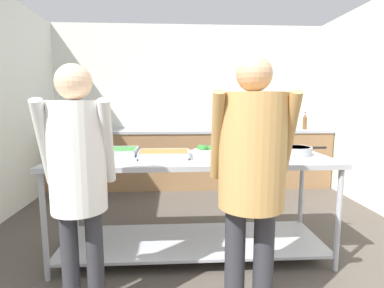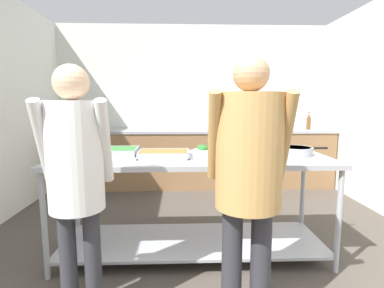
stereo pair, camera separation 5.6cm
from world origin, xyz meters
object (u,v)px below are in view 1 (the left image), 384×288
serving_tray_roast (116,152)px  broccoli_bowl (204,152)px  serving_tray_greens (243,152)px  guest_serving_right (78,167)px  plate_stack (76,152)px  serving_tray_vegetables (164,154)px  water_bottle (305,121)px  sauce_pan (295,150)px  guest_serving_left (252,165)px

serving_tray_roast → broccoli_bowl: (0.80, -0.13, 0.01)m
serving_tray_roast → serving_tray_greens: (1.16, -0.10, -0.00)m
broccoli_bowl → guest_serving_right: bearing=-135.9°
plate_stack → guest_serving_right: (0.30, -0.89, 0.06)m
serving_tray_vegetables → water_bottle: size_ratio=1.55×
serving_tray_vegetables → sauce_pan: 1.18m
plate_stack → guest_serving_right: guest_serving_right is taller
serving_tray_vegetables → broccoli_bowl: (0.35, 0.03, 0.01)m
serving_tray_greens → guest_serving_left: size_ratio=0.26×
serving_tray_vegetables → serving_tray_greens: same height
serving_tray_vegetables → guest_serving_right: guest_serving_right is taller
serving_tray_vegetables → guest_serving_left: 1.01m
serving_tray_roast → guest_serving_right: (-0.04, -0.94, 0.06)m
serving_tray_vegetables → broccoli_bowl: 0.36m
serving_tray_greens → guest_serving_left: 0.92m
serving_tray_vegetables → water_bottle: (2.23, 2.21, 0.14)m
plate_stack → serving_tray_greens: (1.50, -0.05, -0.00)m
serving_tray_roast → guest_serving_right: size_ratio=0.24×
guest_serving_right → sauce_pan: bearing=26.4°
guest_serving_left → serving_tray_greens: bearing=80.0°
water_bottle → broccoli_bowl: bearing=-130.7°
broccoli_bowl → serving_tray_vegetables: bearing=-174.8°
plate_stack → broccoli_bowl: bearing=-3.9°
broccoli_bowl → serving_tray_greens: 0.36m
plate_stack → water_bottle: bearing=34.8°
water_bottle → guest_serving_left: bearing=-118.8°
guest_serving_left → sauce_pan: bearing=54.7°
broccoli_bowl → guest_serving_left: size_ratio=0.13×
serving_tray_vegetables → plate_stack: bearing=172.1°
serving_tray_roast → sauce_pan: (1.63, -0.12, 0.02)m
serving_tray_vegetables → sauce_pan: (1.18, 0.04, 0.02)m
serving_tray_vegetables → sauce_pan: size_ratio=0.99×
serving_tray_vegetables → guest_serving_left: (0.55, -0.85, 0.08)m
broccoli_bowl → sauce_pan: bearing=0.8°
serving_tray_greens → broccoli_bowl: bearing=-176.2°
plate_stack → sauce_pan: 1.97m
broccoli_bowl → serving_tray_greens: broccoli_bowl is taller
broccoli_bowl → water_bottle: water_bottle is taller
serving_tray_vegetables → sauce_pan: bearing=2.1°
serving_tray_roast → water_bottle: (2.67, 2.05, 0.14)m
serving_tray_vegetables → serving_tray_greens: (0.71, 0.06, -0.00)m
serving_tray_roast → water_bottle: 3.37m
serving_tray_roast → guest_serving_left: guest_serving_left is taller
broccoli_bowl → guest_serving_right: 1.17m
broccoli_bowl → serving_tray_greens: size_ratio=0.48×
plate_stack → water_bottle: (3.02, 2.10, 0.14)m
plate_stack → serving_tray_roast: bearing=8.2°
sauce_pan → guest_serving_right: 1.87m
serving_tray_vegetables → guest_serving_right: (-0.49, -0.78, 0.06)m
serving_tray_greens → guest_serving_right: guest_serving_right is taller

